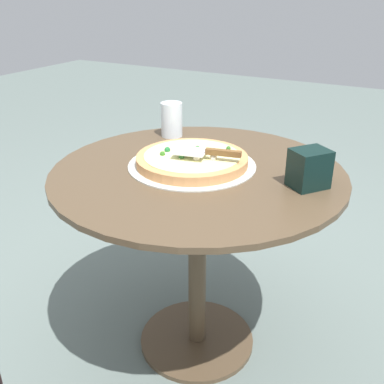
# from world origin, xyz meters

# --- Properties ---
(ground_plane) EXTENTS (10.00, 10.00, 0.00)m
(ground_plane) POSITION_xyz_m (0.00, 0.00, 0.00)
(ground_plane) COLOR slate
(patio_table) EXTENTS (0.92, 0.92, 0.70)m
(patio_table) POSITION_xyz_m (0.00, 0.00, 0.54)
(patio_table) COLOR brown
(patio_table) RESTS_ON ground
(pizza_on_tray) EXTENTS (0.41, 0.41, 0.05)m
(pizza_on_tray) POSITION_xyz_m (-0.03, 0.02, 0.72)
(pizza_on_tray) COLOR silver
(pizza_on_tray) RESTS_ON patio_table
(pizza_server) EXTENTS (0.22, 0.10, 0.02)m
(pizza_server) POSITION_xyz_m (0.03, 0.01, 0.76)
(pizza_server) COLOR silver
(pizza_server) RESTS_ON pizza_on_tray
(drinking_cup) EXTENTS (0.08, 0.08, 0.13)m
(drinking_cup) POSITION_xyz_m (-0.25, 0.25, 0.76)
(drinking_cup) COLOR silver
(drinking_cup) RESTS_ON patio_table
(napkin_dispenser) EXTENTS (0.13, 0.13, 0.11)m
(napkin_dispenser) POSITION_xyz_m (0.34, 0.04, 0.75)
(napkin_dispenser) COLOR black
(napkin_dispenser) RESTS_ON patio_table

